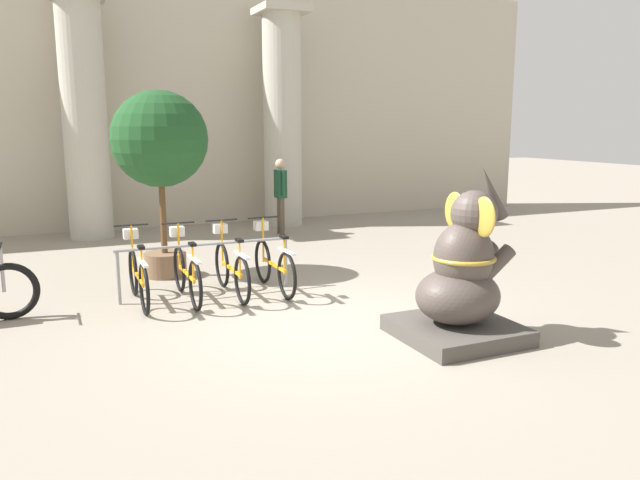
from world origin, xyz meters
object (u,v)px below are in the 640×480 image
at_px(bicycle_3, 273,263).
at_px(person_pedestrian, 280,189).
at_px(potted_tree, 160,145).
at_px(bicycle_2, 231,267).
at_px(elephant_statue, 462,281).
at_px(bicycle_1, 186,272).
at_px(bicycle_0, 138,275).

relative_size(bicycle_3, person_pedestrian, 1.03).
bearing_deg(potted_tree, bicycle_2, -66.70).
height_order(bicycle_3, elephant_statue, elephant_statue).
bearing_deg(bicycle_1, elephant_statue, -48.23).
height_order(bicycle_1, elephant_statue, elephant_statue).
bearing_deg(bicycle_0, bicycle_2, -2.71).
relative_size(bicycle_2, potted_tree, 0.58).
height_order(bicycle_3, potted_tree, potted_tree).
distance_m(bicycle_1, bicycle_3, 1.30).
distance_m(person_pedestrian, potted_tree, 4.41).
relative_size(bicycle_3, elephant_statue, 0.87).
relative_size(bicycle_2, bicycle_3, 1.00).
height_order(bicycle_0, bicycle_1, same).
xyz_separation_m(elephant_statue, potted_tree, (-2.59, 4.45, 1.44)).
xyz_separation_m(bicycle_3, elephant_statue, (1.27, -2.89, 0.27)).
xyz_separation_m(bicycle_1, potted_tree, (-0.02, 1.57, 1.71)).
relative_size(bicycle_1, elephant_statue, 0.87).
relative_size(bicycle_0, bicycle_3, 1.00).
relative_size(bicycle_2, person_pedestrian, 1.03).
bearing_deg(bicycle_2, bicycle_3, -0.43).
xyz_separation_m(bicycle_1, elephant_statue, (2.57, -2.88, 0.27)).
height_order(elephant_statue, person_pedestrian, elephant_statue).
height_order(bicycle_1, potted_tree, potted_tree).
bearing_deg(potted_tree, bicycle_0, -112.91).
bearing_deg(elephant_statue, bicycle_1, 131.77).
relative_size(bicycle_1, person_pedestrian, 1.03).
bearing_deg(person_pedestrian, bicycle_3, -111.68).
distance_m(bicycle_2, elephant_statue, 3.48).
distance_m(bicycle_0, bicycle_3, 1.95).
xyz_separation_m(bicycle_0, elephant_statue, (3.22, -2.95, 0.27)).
relative_size(bicycle_0, bicycle_2, 1.00).
bearing_deg(bicycle_0, bicycle_1, -6.50).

